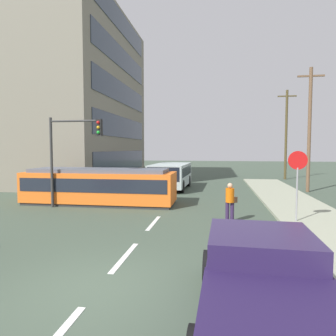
{
  "coord_description": "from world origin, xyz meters",
  "views": [
    {
      "loc": [
        2.58,
        -6.16,
        3.12
      ],
      "look_at": [
        0.14,
        8.89,
        2.13
      ],
      "focal_mm": 32.15,
      "sensor_mm": 36.0,
      "label": 1
    }
  ],
  "objects_px": {
    "pedestrian_crossing": "(230,200)",
    "utility_pole_far": "(286,133)",
    "utility_pole_mid": "(309,128)",
    "city_bus": "(171,175)",
    "stop_sign": "(298,171)",
    "pickup_truck_parked": "(264,283)",
    "streetcar_tram": "(100,186)",
    "traffic_light_mast": "(72,144)"
  },
  "relations": [
    {
      "from": "pedestrian_crossing",
      "to": "streetcar_tram",
      "type": "bearing_deg",
      "value": 155.68
    },
    {
      "from": "utility_pole_far",
      "to": "traffic_light_mast",
      "type": "bearing_deg",
      "value": -129.7
    },
    {
      "from": "traffic_light_mast",
      "to": "city_bus",
      "type": "bearing_deg",
      "value": 64.25
    },
    {
      "from": "streetcar_tram",
      "to": "utility_pole_far",
      "type": "relative_size",
      "value": 0.95
    },
    {
      "from": "utility_pole_mid",
      "to": "utility_pole_far",
      "type": "height_order",
      "value": "utility_pole_far"
    },
    {
      "from": "utility_pole_far",
      "to": "pickup_truck_parked",
      "type": "bearing_deg",
      "value": -102.8
    },
    {
      "from": "pickup_truck_parked",
      "to": "utility_pole_mid",
      "type": "bearing_deg",
      "value": 72.12
    },
    {
      "from": "pedestrian_crossing",
      "to": "utility_pole_far",
      "type": "distance_m",
      "value": 20.41
    },
    {
      "from": "stop_sign",
      "to": "utility_pole_mid",
      "type": "distance_m",
      "value": 10.68
    },
    {
      "from": "traffic_light_mast",
      "to": "utility_pole_mid",
      "type": "relative_size",
      "value": 0.54
    },
    {
      "from": "city_bus",
      "to": "pedestrian_crossing",
      "type": "xyz_separation_m",
      "value": [
        4.06,
        -10.01,
        -0.16
      ]
    },
    {
      "from": "streetcar_tram",
      "to": "traffic_light_mast",
      "type": "height_order",
      "value": "traffic_light_mast"
    },
    {
      "from": "streetcar_tram",
      "to": "traffic_light_mast",
      "type": "bearing_deg",
      "value": -123.53
    },
    {
      "from": "traffic_light_mast",
      "to": "utility_pole_far",
      "type": "relative_size",
      "value": 0.53
    },
    {
      "from": "city_bus",
      "to": "utility_pole_mid",
      "type": "height_order",
      "value": "utility_pole_mid"
    },
    {
      "from": "streetcar_tram",
      "to": "stop_sign",
      "type": "distance_m",
      "value": 10.33
    },
    {
      "from": "streetcar_tram",
      "to": "traffic_light_mast",
      "type": "xyz_separation_m",
      "value": [
        -0.92,
        -1.4,
        2.31
      ]
    },
    {
      "from": "pickup_truck_parked",
      "to": "stop_sign",
      "type": "bearing_deg",
      "value": 72.34
    },
    {
      "from": "pedestrian_crossing",
      "to": "utility_pole_far",
      "type": "xyz_separation_m",
      "value": [
        6.3,
        19.05,
        3.71
      ]
    },
    {
      "from": "city_bus",
      "to": "pedestrian_crossing",
      "type": "relative_size",
      "value": 3.47
    },
    {
      "from": "pickup_truck_parked",
      "to": "city_bus",
      "type": "bearing_deg",
      "value": 103.78
    },
    {
      "from": "pickup_truck_parked",
      "to": "utility_pole_mid",
      "type": "relative_size",
      "value": 0.57
    },
    {
      "from": "utility_pole_mid",
      "to": "pickup_truck_parked",
      "type": "bearing_deg",
      "value": -107.88
    },
    {
      "from": "streetcar_tram",
      "to": "city_bus",
      "type": "relative_size",
      "value": 1.47
    },
    {
      "from": "streetcar_tram",
      "to": "utility_pole_far",
      "type": "distance_m",
      "value": 21.06
    },
    {
      "from": "city_bus",
      "to": "streetcar_tram",
      "type": "bearing_deg",
      "value": -114.01
    },
    {
      "from": "city_bus",
      "to": "stop_sign",
      "type": "bearing_deg",
      "value": -55.76
    },
    {
      "from": "streetcar_tram",
      "to": "utility_pole_mid",
      "type": "bearing_deg",
      "value": 27.52
    },
    {
      "from": "utility_pole_far",
      "to": "utility_pole_mid",
      "type": "bearing_deg",
      "value": -92.44
    },
    {
      "from": "city_bus",
      "to": "pedestrian_crossing",
      "type": "distance_m",
      "value": 10.8
    },
    {
      "from": "pickup_truck_parked",
      "to": "traffic_light_mast",
      "type": "height_order",
      "value": "traffic_light_mast"
    },
    {
      "from": "city_bus",
      "to": "traffic_light_mast",
      "type": "relative_size",
      "value": 1.22
    },
    {
      "from": "pickup_truck_parked",
      "to": "utility_pole_far",
      "type": "height_order",
      "value": "utility_pole_far"
    },
    {
      "from": "streetcar_tram",
      "to": "stop_sign",
      "type": "xyz_separation_m",
      "value": [
        9.78,
        -3.12,
        1.16
      ]
    },
    {
      "from": "traffic_light_mast",
      "to": "utility_pole_far",
      "type": "xyz_separation_m",
      "value": [
        14.32,
        17.24,
        1.31
      ]
    },
    {
      "from": "pickup_truck_parked",
      "to": "utility_pole_mid",
      "type": "height_order",
      "value": "utility_pole_mid"
    },
    {
      "from": "pedestrian_crossing",
      "to": "pickup_truck_parked",
      "type": "relative_size",
      "value": 0.33
    },
    {
      "from": "city_bus",
      "to": "traffic_light_mast",
      "type": "height_order",
      "value": "traffic_light_mast"
    },
    {
      "from": "city_bus",
      "to": "utility_pole_far",
      "type": "relative_size",
      "value": 0.65
    },
    {
      "from": "traffic_light_mast",
      "to": "utility_pole_mid",
      "type": "bearing_deg",
      "value": 30.4
    },
    {
      "from": "city_bus",
      "to": "pickup_truck_parked",
      "type": "bearing_deg",
      "value": -76.22
    },
    {
      "from": "streetcar_tram",
      "to": "stop_sign",
      "type": "height_order",
      "value": "stop_sign"
    }
  ]
}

